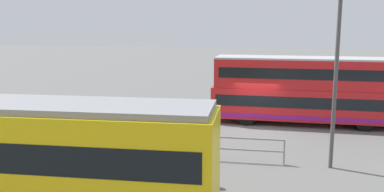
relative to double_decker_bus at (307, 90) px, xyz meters
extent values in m
plane|color=slate|center=(2.89, 1.89, -2.00)|extent=(160.00, 160.00, 0.00)
cube|color=red|center=(-0.01, 0.00, -0.75)|extent=(11.08, 2.59, 1.80)
cube|color=red|center=(-0.01, 0.00, 0.99)|extent=(10.74, 2.49, 1.67)
cube|color=black|center=(-0.01, 0.00, -0.54)|extent=(10.52, 2.62, 0.64)
cube|color=black|center=(-0.01, 0.00, 1.07)|extent=(10.19, 2.52, 0.60)
cube|color=#8C198C|center=(-0.01, 0.00, -1.40)|extent=(10.85, 2.63, 0.24)
cube|color=#B2B2B7|center=(-0.01, 0.00, 1.87)|extent=(10.74, 2.49, 0.10)
cylinder|color=black|center=(3.42, 0.01, -1.50)|extent=(1.01, 2.50, 1.00)
cylinder|color=black|center=(-3.05, -0.01, -1.50)|extent=(1.01, 2.50, 1.00)
cube|color=yellow|center=(10.01, 13.42, -0.25)|extent=(13.34, 3.43, 3.01)
cube|color=black|center=(10.01, 13.42, 0.05)|extent=(12.81, 3.43, 0.90)
cube|color=gray|center=(10.01, 13.42, 1.35)|extent=(13.06, 3.20, 0.20)
cylinder|color=#4C3F2D|center=(7.75, 8.62, -1.61)|extent=(0.14, 0.14, 0.80)
cylinder|color=#4C3F2D|center=(7.53, 8.65, -1.61)|extent=(0.14, 0.14, 0.80)
cylinder|color=maroon|center=(7.64, 8.64, -0.90)|extent=(0.37, 0.37, 0.61)
sphere|color=#8C6647|center=(7.64, 8.64, -0.49)|extent=(0.22, 0.22, 0.22)
cylinder|color=#33384C|center=(4.31, 10.47, -1.61)|extent=(0.14, 0.14, 0.79)
cylinder|color=#33384C|center=(4.52, 10.51, -1.61)|extent=(0.14, 0.14, 0.79)
cylinder|color=maroon|center=(4.41, 10.49, -0.90)|extent=(0.38, 0.38, 0.61)
sphere|color=beige|center=(4.41, 10.49, -0.49)|extent=(0.22, 0.22, 0.22)
cube|color=gray|center=(6.12, 7.75, -0.95)|extent=(9.53, 0.33, 0.06)
cube|color=gray|center=(6.12, 7.75, -1.45)|extent=(9.53, 0.33, 0.06)
cylinder|color=gray|center=(1.36, 7.62, -1.48)|extent=(0.07, 0.07, 1.05)
cylinder|color=gray|center=(6.12, 7.75, -1.48)|extent=(0.07, 0.07, 1.05)
cylinder|color=gray|center=(10.88, 7.89, -1.48)|extent=(0.07, 0.07, 1.05)
cylinder|color=slate|center=(10.80, 7.14, -0.81)|extent=(0.10, 0.10, 2.39)
cube|color=#1999D8|center=(10.81, 7.18, -0.02)|extent=(1.14, 0.22, 0.62)
cylinder|color=#4C4C51|center=(-0.52, 7.61, 1.43)|extent=(0.16, 0.16, 6.86)
camera|label=1|loc=(1.73, 24.51, 3.83)|focal=38.33mm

